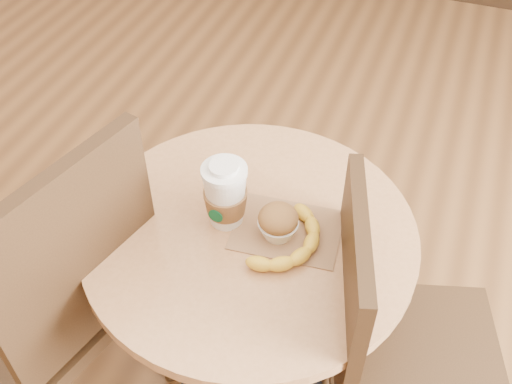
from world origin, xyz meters
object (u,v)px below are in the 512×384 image
chair_left (58,294)px  banana (291,240)px  coffee_cup (225,196)px  muffin (278,222)px  cafe_table (250,281)px  chair_right (390,345)px

chair_left → banana: (0.52, 0.19, 0.20)m
coffee_cup → muffin: bearing=1.6°
coffee_cup → banana: 0.17m
cafe_table → chair_right: chair_right is taller
coffee_cup → banana: (0.16, -0.02, -0.06)m
cafe_table → banana: size_ratio=3.25×
chair_left → banana: size_ratio=4.40×
chair_left → coffee_cup: chair_left is taller
chair_left → coffee_cup: (0.36, 0.22, 0.26)m
coffee_cup → banana: bearing=-4.0°
chair_left → banana: chair_left is taller
chair_right → banana: 0.37m
cafe_table → banana: (0.10, -0.01, 0.22)m
chair_left → muffin: size_ratio=11.26×
cafe_table → chair_left: bearing=-153.6°
muffin → banana: size_ratio=0.39×
chair_left → coffee_cup: size_ratio=6.13×
chair_right → coffee_cup: (-0.43, 0.04, 0.31)m
cafe_table → banana: 0.24m
chair_right → banana: bearing=70.2°
chair_right → muffin: bearing=67.2°
cafe_table → banana: bearing=-8.2°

